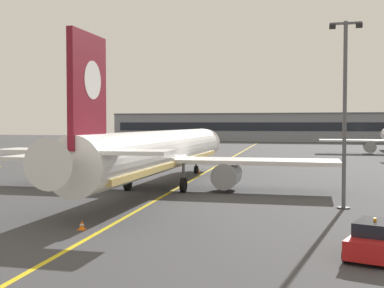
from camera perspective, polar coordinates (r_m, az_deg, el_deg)
The scene contains 8 objects.
ground_plane at distance 38.00m, azimuth -7.32°, elevation -6.86°, with size 400.00×400.00×0.00m, color #3D3D3F.
taxiway_centreline at distance 66.63m, azimuth 2.13°, elevation -2.87°, with size 0.30×180.00×0.01m, color yellow.
airliner_foreground at distance 46.77m, azimuth -3.51°, elevation -0.97°, with size 32.06×41.44×11.65m.
apron_lamp_post at distance 37.36m, azimuth 16.86°, elevation 3.57°, with size 2.24×0.90×13.25m.
service_car_third at distance 24.73m, azimuth 19.94°, elevation -10.18°, with size 3.04×4.55×1.79m.
safety_cone_by_nose_gear at distance 61.84m, azimuth 0.76°, elevation -3.04°, with size 0.44×0.44×0.55m.
safety_cone_by_tail at distance 29.81m, azimuth -12.33°, elevation -8.95°, with size 0.44×0.44×0.55m.
terminal_building at distance 174.00m, azimuth 9.18°, elevation 1.90°, with size 111.55×12.40×9.54m.
Camera 1 is at (13.68, -34.93, 6.08)m, focal length 47.24 mm.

